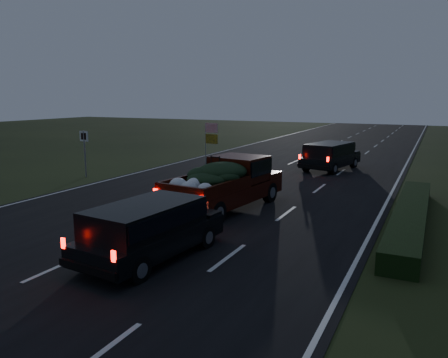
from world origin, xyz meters
The scene contains 7 objects.
ground centered at (0.00, 0.00, 0.00)m, with size 120.00×120.00×0.00m, color black.
road_asphalt centered at (0.00, 0.00, 0.01)m, with size 14.00×120.00×0.02m, color black.
hedge_row centered at (7.80, 3.00, 0.30)m, with size 1.00×10.00×0.60m, color black.
route_sign centered at (-8.50, 5.00, 1.66)m, with size 0.55×0.08×2.50m.
pickup_truck centered at (1.22, 2.28, 1.09)m, with size 2.81×5.80×2.92m.
lead_suv centered at (2.80, 13.08, 0.98)m, with size 2.78×4.82×1.30m.
rear_suv centered at (1.75, -3.52, 0.94)m, with size 2.21×4.50×1.25m.
Camera 1 is at (8.41, -12.55, 4.27)m, focal length 35.00 mm.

